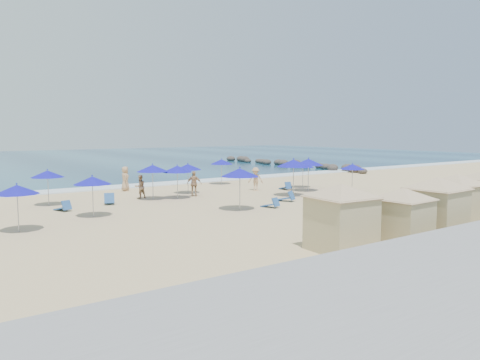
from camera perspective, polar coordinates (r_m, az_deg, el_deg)
name	(u,v)px	position (r m, az deg, el deg)	size (l,w,h in m)	color
ground	(260,210)	(27.20, 2.44, -3.72)	(160.00, 160.00, 0.00)	tan
ocean	(39,161)	(78.03, -23.26, 2.16)	(160.00, 80.00, 0.06)	navy
surf_line	(148,185)	(40.44, -11.20, -0.57)	(160.00, 2.50, 0.08)	white
rock_jetty	(288,163)	(61.47, 5.82, 2.03)	(2.56, 26.66, 0.96)	#2F2927
trash_bin	(369,205)	(27.70, 15.42, -2.91)	(0.80, 0.80, 0.80)	black
cabana_0	(341,209)	(18.29, 12.26, -3.43)	(4.54, 4.54, 2.86)	tan
cabana_1	(403,209)	(19.93, 19.25, -3.37)	(4.06, 4.06, 2.55)	tan
cabana_2	(436,199)	(22.12, 22.83, -2.14)	(4.55, 4.55, 2.86)	tan
cabana_3	(456,193)	(24.81, 24.88, -1.49)	(4.42, 4.42, 2.79)	tan
umbrella_1	(17,190)	(23.43, -25.55, -1.05)	(1.98, 1.98, 2.25)	#A5A8AD
umbrella_2	(48,174)	(31.02, -22.41, 0.69)	(1.99, 1.99, 2.26)	#A5A8AD
umbrella_3	(92,180)	(26.06, -17.56, -0.05)	(1.99, 1.99, 2.27)	#A5A8AD
umbrella_4	(153,168)	(31.63, -10.61, 1.41)	(2.14, 2.14, 2.44)	#A5A8AD
umbrella_5	(177,169)	(31.88, -7.66, 1.35)	(2.06, 2.06, 2.34)	#A5A8AD
umbrella_6	(240,172)	(26.96, -0.02, 0.92)	(2.23, 2.23, 2.54)	#A5A8AD
umbrella_7	(188,167)	(34.41, -6.37, 1.59)	(1.99, 1.99, 2.27)	#A5A8AD
umbrella_8	(294,163)	(33.03, 6.55, 2.05)	(2.37, 2.37, 2.70)	#A5A8AD
umbrella_9	(221,162)	(40.28, -2.27, 2.23)	(1.97, 1.97, 2.24)	#A5A8AD
umbrella_10	(309,162)	(35.91, 8.35, 2.19)	(2.27, 2.27, 2.59)	#A5A8AD
umbrella_11	(353,167)	(36.92, 13.56, 1.59)	(1.88, 1.88, 2.14)	#A5A8AD
umbrella_12	(303,165)	(38.22, 7.68, 1.84)	(1.88, 1.88, 2.14)	#A5A8AD
beach_chair_1	(64,207)	(28.75, -20.70, -3.12)	(0.83, 1.28, 0.65)	#285495
beach_chair_2	(109,200)	(30.53, -15.65, -2.37)	(1.03, 1.50, 0.76)	#285495
beach_chair_3	(272,204)	(28.16, 3.88, -2.94)	(0.78, 1.24, 0.64)	#285495
beach_chair_4	(287,198)	(30.76, 5.72, -2.15)	(1.03, 1.40, 0.70)	#285495
beach_chair_5	(286,187)	(36.76, 5.64, -0.84)	(0.71, 1.25, 0.65)	#285495
beachgoer_1	(140,187)	(32.67, -12.09, -0.79)	(0.78, 0.61, 1.60)	tan
beachgoer_2	(194,184)	(32.99, -5.60, -0.45)	(1.05, 0.44, 1.79)	tan
beachgoer_3	(256,179)	(36.10, 1.91, 0.13)	(1.16, 0.67, 1.79)	tan
beachgoer_4	(125,179)	(36.90, -13.82, 0.16)	(0.92, 0.60, 1.89)	tan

